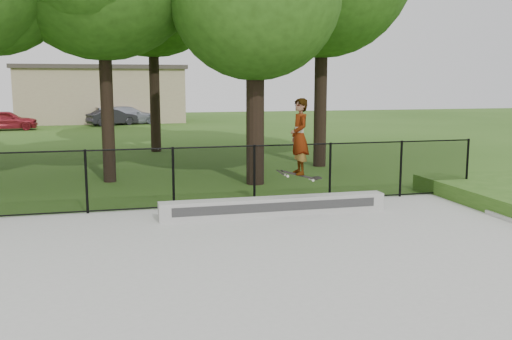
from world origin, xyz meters
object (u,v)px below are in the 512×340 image
object	(u,v)px
car_c	(129,115)
skater_airborne	(299,138)
car_a	(6,120)
car_b	(112,117)
grind_ledge	(275,206)

from	to	relation	value
car_c	skater_airborne	distance (m)	30.72
car_a	skater_airborne	size ratio (longest dim) A/B	1.97
car_b	car_c	world-z (taller)	car_c
grind_ledge	car_b	world-z (taller)	car_b
grind_ledge	car_a	bearing A→B (deg)	110.54
grind_ledge	car_c	xyz separation A→B (m)	(-2.36, 30.34, 0.39)
grind_ledge	skater_airborne	xyz separation A→B (m)	(0.50, -0.22, 1.58)
grind_ledge	car_c	world-z (taller)	car_c
grind_ledge	car_a	distance (m)	28.80
car_a	grind_ledge	bearing A→B (deg)	-162.38
grind_ledge	skater_airborne	distance (m)	1.68
car_c	skater_airborne	world-z (taller)	skater_airborne
car_a	car_c	world-z (taller)	car_c
car_a	car_c	xyz separation A→B (m)	(7.74, 3.37, 0.01)
car_b	car_a	bearing A→B (deg)	86.31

